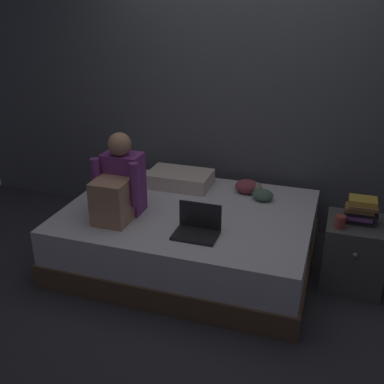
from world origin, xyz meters
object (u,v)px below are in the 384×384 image
object	(u,v)px
nightstand	(353,254)
book_stack	(361,210)
pillow	(180,179)
laptop	(198,227)
clothes_pile	(252,189)
person_sitting	(119,186)
mug	(340,222)
bed	(189,235)

from	to	relation	value
nightstand	book_stack	bearing A→B (deg)	62.43
nightstand	pillow	distance (m)	1.60
laptop	clothes_pile	bearing A→B (deg)	73.90
person_sitting	mug	distance (m)	1.67
laptop	book_stack	distance (m)	1.20
bed	book_stack	world-z (taller)	book_stack
laptop	pillow	world-z (taller)	laptop
person_sitting	book_stack	bearing A→B (deg)	11.05
laptop	clothes_pile	xyz separation A→B (m)	(0.24, 0.82, -0.00)
person_sitting	clothes_pile	xyz separation A→B (m)	(0.91, 0.72, -0.20)
bed	pillow	xyz separation A→B (m)	(-0.23, 0.45, 0.31)
bed	laptop	bearing A→B (deg)	-62.04
nightstand	book_stack	world-z (taller)	book_stack
nightstand	book_stack	xyz separation A→B (m)	(0.01, 0.01, 0.36)
nightstand	laptop	world-z (taller)	laptop
book_stack	mug	xyz separation A→B (m)	(-0.14, -0.13, -0.05)
mug	clothes_pile	xyz separation A→B (m)	(-0.74, 0.50, -0.05)
nightstand	book_stack	distance (m)	0.36
clothes_pile	mug	bearing A→B (deg)	-34.09
person_sitting	laptop	size ratio (longest dim) A/B	2.05
bed	laptop	size ratio (longest dim) A/B	6.25
mug	clothes_pile	world-z (taller)	mug
book_stack	nightstand	bearing A→B (deg)	-117.57
pillow	book_stack	distance (m)	1.59
book_stack	clothes_pile	size ratio (longest dim) A/B	0.67
nightstand	laptop	bearing A→B (deg)	-158.45
bed	mug	size ratio (longest dim) A/B	22.22
nightstand	pillow	bearing A→B (deg)	166.20
person_sitting	mug	world-z (taller)	person_sitting
mug	bed	bearing A→B (deg)	177.71
bed	person_sitting	world-z (taller)	person_sitting
nightstand	pillow	world-z (taller)	pillow
nightstand	clothes_pile	xyz separation A→B (m)	(-0.87, 0.38, 0.26)
laptop	book_stack	world-z (taller)	book_stack
bed	clothes_pile	xyz separation A→B (m)	(0.43, 0.45, 0.29)
laptop	pillow	bearing A→B (deg)	117.71
nightstand	mug	distance (m)	0.36
bed	clothes_pile	bearing A→B (deg)	46.62
pillow	mug	size ratio (longest dim) A/B	6.22
bed	clothes_pile	distance (m)	0.69
nightstand	pillow	size ratio (longest dim) A/B	0.95
bed	person_sitting	xyz separation A→B (m)	(-0.48, -0.26, 0.49)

